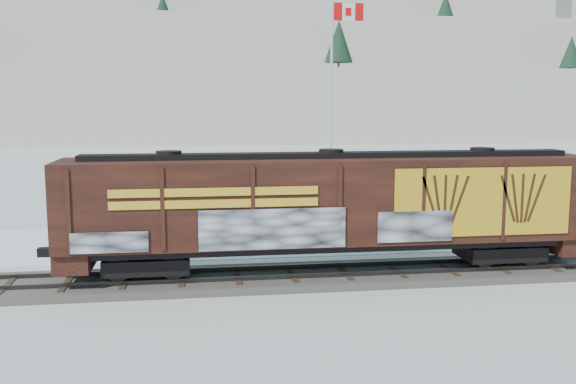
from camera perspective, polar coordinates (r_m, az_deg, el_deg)
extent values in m
plane|color=white|center=(24.06, 0.27, -7.88)|extent=(500.00, 500.00, 0.00)
cube|color=#59544C|center=(24.03, 0.27, -7.56)|extent=(50.00, 3.40, 0.28)
cube|color=#33302D|center=(23.28, 0.54, -7.51)|extent=(50.00, 0.10, 0.15)
cube|color=#33302D|center=(24.66, 0.02, -6.63)|extent=(50.00, 0.10, 0.15)
cube|color=white|center=(31.28, -1.77, -4.14)|extent=(40.00, 8.00, 0.03)
cube|color=white|center=(117.95, -6.65, 7.62)|extent=(360.00, 40.00, 12.00)
cube|color=white|center=(148.03, -7.04, 10.00)|extent=(360.00, 40.00, 24.00)
cube|color=white|center=(183.25, -7.32, 11.31)|extent=(360.00, 50.00, 35.00)
cone|color=black|center=(116.22, 4.53, 13.23)|extent=(5.04, 5.04, 7.38)
cone|color=black|center=(140.10, 23.87, 11.32)|extent=(4.20, 4.20, 6.15)
cone|color=black|center=(152.57, -11.08, 15.93)|extent=(3.92, 3.92, 5.74)
cone|color=black|center=(159.64, 13.82, 15.70)|extent=(4.48, 4.48, 6.56)
cube|color=black|center=(23.66, -12.39, -6.14)|extent=(3.00, 2.00, 0.90)
cube|color=black|center=(26.29, 18.24, -4.94)|extent=(3.00, 2.00, 0.90)
cylinder|color=black|center=(22.99, -14.90, -6.63)|extent=(0.90, 0.12, 0.90)
cube|color=black|center=(23.98, 3.78, -4.49)|extent=(19.45, 2.40, 0.25)
cube|color=#3F1A11|center=(23.68, 3.82, -0.60)|extent=(19.45, 3.00, 3.04)
cube|color=black|center=(23.49, 3.85, 3.31)|extent=(17.90, 0.90, 0.20)
cube|color=#C08E17|center=(23.91, 17.01, -0.85)|extent=(6.61, 0.03, 2.46)
cube|color=gold|center=(21.60, -6.48, -0.52)|extent=(7.00, 0.02, 0.70)
cube|color=silver|center=(21.92, -1.34, -3.32)|extent=(5.06, 0.03, 1.40)
cylinder|color=silver|center=(38.33, 3.78, -1.78)|extent=(0.90, 0.90, 0.20)
cylinder|color=silver|center=(37.78, 3.86, 7.40)|extent=(0.14, 0.14, 12.43)
cube|color=red|center=(38.21, 4.47, 15.70)|extent=(0.50, 0.07, 1.00)
cube|color=white|center=(38.34, 5.38, 15.66)|extent=(0.70, 0.09, 1.00)
cube|color=red|center=(38.50, 6.36, 15.62)|extent=(0.50, 0.07, 1.00)
imported|color=#A2A5A9|center=(31.70, -11.93, -2.90)|extent=(4.01, 1.92, 1.32)
imported|color=silver|center=(30.72, 9.49, -2.82)|extent=(5.38, 2.60, 1.70)
imported|color=#212329|center=(30.19, 7.48, -3.24)|extent=(5.28, 3.80, 1.42)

